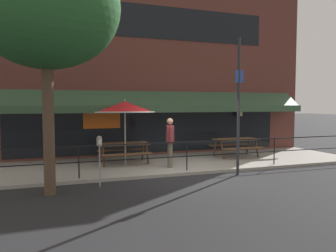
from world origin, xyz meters
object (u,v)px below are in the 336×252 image
pedestrian_walking (170,140)px  street_sign_pole (239,105)px  picnic_table_left (124,147)px  parking_meter_near (99,146)px  picnic_table_centre (236,142)px  patio_umbrella_left (125,107)px

pedestrian_walking → street_sign_pole: bearing=-39.5°
picnic_table_left → parking_meter_near: 3.09m
pedestrian_walking → street_sign_pole: 2.62m
picnic_table_centre → street_sign_pole: (-1.55, -2.69, 1.55)m
picnic_table_left → street_sign_pole: (3.17, -2.69, 1.55)m
patio_umbrella_left → street_sign_pole: street_sign_pole is taller
picnic_table_left → pedestrian_walking: 1.85m
picnic_table_left → parking_meter_near: bearing=-114.3°
picnic_table_centre → patio_umbrella_left: (-4.72, -0.23, 1.47)m
picnic_table_centre → parking_meter_near: size_ratio=1.27×
picnic_table_centre → parking_meter_near: parking_meter_near is taller
picnic_table_centre → pedestrian_walking: size_ratio=1.05×
picnic_table_centre → pedestrian_walking: 3.58m
picnic_table_centre → patio_umbrella_left: patio_umbrella_left is taller
picnic_table_left → pedestrian_walking: bearing=-41.3°
pedestrian_walking → street_sign_pole: street_sign_pole is taller
picnic_table_centre → pedestrian_walking: (-3.35, -1.21, 0.35)m
picnic_table_left → street_sign_pole: 4.43m
parking_meter_near → street_sign_pole: street_sign_pole is taller
pedestrian_walking → parking_meter_near: pedestrian_walking is taller
picnic_table_centre → patio_umbrella_left: size_ratio=0.76×
picnic_table_centre → pedestrian_walking: bearing=-160.2°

